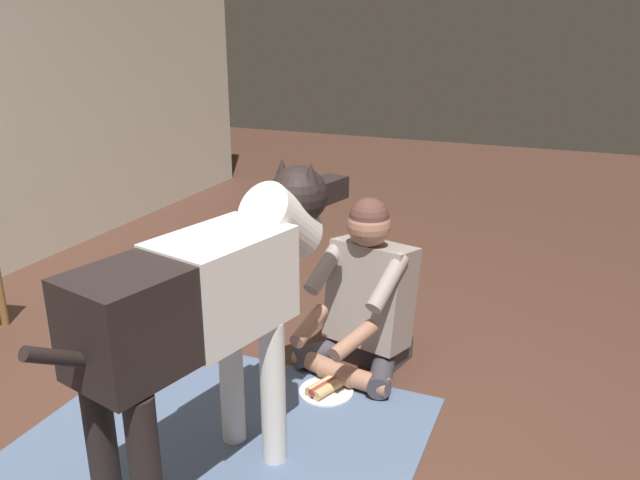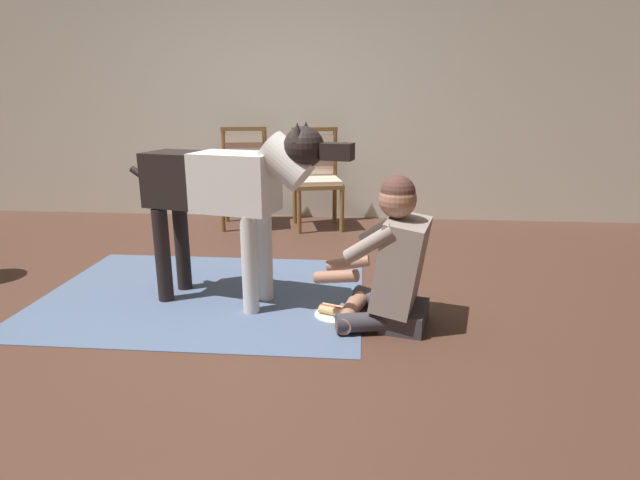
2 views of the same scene
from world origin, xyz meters
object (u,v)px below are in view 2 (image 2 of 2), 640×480
object	(u,v)px
dining_chair_left_of_pair	(244,172)
large_dog	(228,188)
dining_chair_right_of_pair	(316,173)
person_sitting_on_floor	(392,265)
hot_dog_on_plate	(336,312)

from	to	relation	value
dining_chair_left_of_pair	large_dog	bearing A→B (deg)	-79.60
dining_chair_right_of_pair	person_sitting_on_floor	distance (m)	2.39
person_sitting_on_floor	large_dog	world-z (taller)	large_dog
dining_chair_right_of_pair	person_sitting_on_floor	xyz separation A→B (m)	(0.64, -2.30, -0.18)
hot_dog_on_plate	dining_chair_right_of_pair	bearing A→B (deg)	98.21
dining_chair_left_of_pair	hot_dog_on_plate	world-z (taller)	dining_chair_left_of_pair
large_dog	hot_dog_on_plate	size ratio (longest dim) A/B	5.66
person_sitting_on_floor	hot_dog_on_plate	world-z (taller)	person_sitting_on_floor
person_sitting_on_floor	hot_dog_on_plate	xyz separation A→B (m)	(-0.32, 0.08, -0.34)
large_dog	hot_dog_on_plate	bearing A→B (deg)	-13.45
person_sitting_on_floor	hot_dog_on_plate	distance (m)	0.47
large_dog	hot_dog_on_plate	xyz separation A→B (m)	(0.67, -0.16, -0.72)
dining_chair_left_of_pair	hot_dog_on_plate	bearing A→B (deg)	-64.65
large_dog	person_sitting_on_floor	bearing A→B (deg)	-13.45
person_sitting_on_floor	dining_chair_right_of_pair	bearing A→B (deg)	105.67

